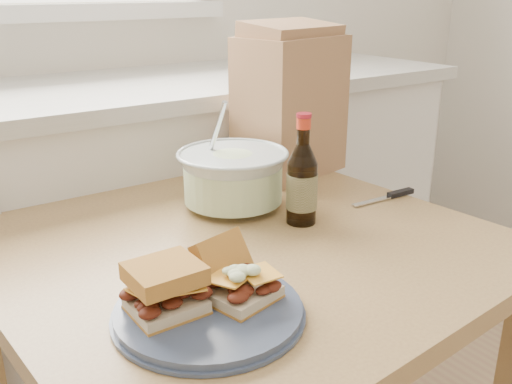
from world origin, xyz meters
TOP-DOWN VIEW (x-y plane):
  - cabinet_run at (-0.00, 1.70)m, footprint 2.50×0.64m
  - dining_table at (0.12, 1.01)m, footprint 0.96×0.96m
  - plate at (-0.07, 0.80)m, footprint 0.27×0.27m
  - sandwich_left at (-0.12, 0.82)m, footprint 0.10×0.09m
  - sandwich_right at (-0.01, 0.81)m, footprint 0.11×0.15m
  - coleslaw_bowl at (0.20, 1.15)m, footprint 0.24×0.24m
  - beer_bottle at (0.27, 1.00)m, footprint 0.06×0.06m
  - knife at (0.53, 0.99)m, footprint 0.17×0.03m
  - paper_bag at (0.45, 1.27)m, footprint 0.29×0.22m

SIDE VIEW (x-z plane):
  - cabinet_run at x=0.00m, z-range 0.00..0.94m
  - dining_table at x=0.12m, z-range 0.26..1.01m
  - knife at x=0.53m, z-range 0.74..0.75m
  - plate at x=-0.07m, z-range 0.74..0.76m
  - sandwich_right at x=-0.01m, z-range 0.75..0.83m
  - sandwich_left at x=-0.12m, z-range 0.76..0.83m
  - coleslaw_bowl at x=0.20m, z-range 0.69..0.92m
  - beer_bottle at x=0.27m, z-range 0.72..0.94m
  - paper_bag at x=0.45m, z-range 0.74..1.08m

